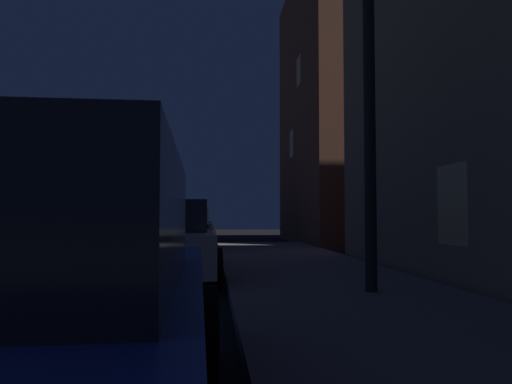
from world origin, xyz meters
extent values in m
cube|color=navy|center=(2.85, 1.66, 0.57)|extent=(1.82, 4.26, 0.64)
cylinder|color=black|center=(3.69, 2.99, 0.33)|extent=(0.23, 0.66, 0.66)
cube|color=#B7B7BF|center=(2.85, 8.39, 0.57)|extent=(1.98, 4.45, 0.64)
cube|color=#1E2328|center=(2.85, 8.38, 1.15)|extent=(1.67, 2.40, 0.56)
cylinder|color=black|center=(1.89, 9.70, 0.33)|extent=(0.25, 0.67, 0.66)
cylinder|color=black|center=(3.69, 9.78, 0.33)|extent=(0.25, 0.67, 0.66)
cylinder|color=black|center=(2.01, 6.99, 0.33)|extent=(0.25, 0.67, 0.66)
cylinder|color=black|center=(3.81, 7.07, 0.33)|extent=(0.25, 0.67, 0.66)
cube|color=black|center=(2.85, 15.34, 0.57)|extent=(2.00, 4.27, 0.64)
cube|color=#1E2328|center=(2.84, 15.18, 1.15)|extent=(1.69, 1.99, 0.56)
cylinder|color=black|center=(1.98, 16.68, 0.33)|extent=(0.25, 0.67, 0.66)
cylinder|color=black|center=(3.83, 16.60, 0.33)|extent=(0.25, 0.67, 0.66)
cylinder|color=black|center=(1.87, 14.08, 0.33)|extent=(0.25, 0.67, 0.66)
cylinder|color=black|center=(3.72, 14.00, 0.33)|extent=(0.25, 0.67, 0.66)
cube|color=#19592D|center=(2.85, 21.29, 0.57)|extent=(1.87, 4.25, 0.64)
cube|color=#1E2328|center=(2.85, 21.05, 1.15)|extent=(1.62, 2.11, 0.56)
cylinder|color=black|center=(1.92, 22.59, 0.33)|extent=(0.23, 0.66, 0.66)
cylinder|color=black|center=(3.74, 22.62, 0.33)|extent=(0.23, 0.66, 0.66)
cylinder|color=black|center=(1.96, 19.97, 0.33)|extent=(0.23, 0.66, 0.66)
cylinder|color=black|center=(3.78, 20.00, 0.33)|extent=(0.23, 0.66, 0.66)
cylinder|color=black|center=(5.90, 5.81, 2.88)|extent=(0.16, 0.16, 5.45)
cube|color=#F2D17F|center=(7.32, 6.30, 1.33)|extent=(0.06, 0.90, 1.20)
cube|color=brown|center=(10.75, 19.80, 5.80)|extent=(6.91, 9.27, 11.61)
cube|color=#F2D17F|center=(7.32, 18.88, 7.07)|extent=(0.06, 0.90, 1.20)
cube|color=#F2D17F|center=(7.32, 20.73, 4.35)|extent=(0.06, 0.90, 1.20)
camera|label=1|loc=(3.75, -0.63, 1.17)|focal=34.39mm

